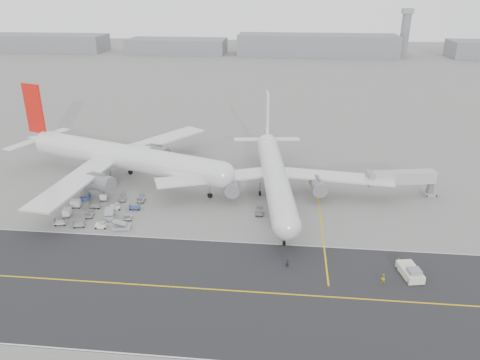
# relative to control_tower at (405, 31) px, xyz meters

# --- Properties ---
(ground) EXTENTS (700.00, 700.00, 0.00)m
(ground) POSITION_rel_control_tower_xyz_m (-100.00, -265.00, -16.25)
(ground) COLOR gray
(ground) RESTS_ON ground
(taxiway) EXTENTS (220.00, 59.00, 0.03)m
(taxiway) POSITION_rel_control_tower_xyz_m (-94.98, -282.98, -16.24)
(taxiway) COLOR #2A2A2D
(taxiway) RESTS_ON ground
(horizon_buildings) EXTENTS (520.00, 28.00, 28.00)m
(horizon_buildings) POSITION_rel_control_tower_xyz_m (-70.00, -5.00, -16.25)
(horizon_buildings) COLOR gray
(horizon_buildings) RESTS_ON ground
(control_tower) EXTENTS (7.00, 7.00, 31.25)m
(control_tower) POSITION_rel_control_tower_xyz_m (0.00, 0.00, 0.00)
(control_tower) COLOR gray
(control_tower) RESTS_ON ground
(airliner_a) EXTENTS (62.93, 61.79, 22.62)m
(airliner_a) POSITION_rel_control_tower_xyz_m (-120.34, -238.55, -9.75)
(airliner_a) COLOR silver
(airliner_a) RESTS_ON ground
(airliner_b) EXTENTS (56.11, 57.05, 19.73)m
(airliner_b) POSITION_rel_control_tower_xyz_m (-80.70, -244.58, -10.57)
(airliner_b) COLOR silver
(airliner_b) RESTS_ON ground
(pushback_tug) EXTENTS (3.97, 7.95, 2.24)m
(pushback_tug) POSITION_rel_control_tower_xyz_m (-55.63, -275.58, -15.33)
(pushback_tug) COLOR silver
(pushback_tug) RESTS_ON ground
(jet_bridge) EXTENTS (17.55, 6.56, 6.55)m
(jet_bridge) POSITION_rel_control_tower_xyz_m (-50.48, -241.51, -11.69)
(jet_bridge) COLOR gray
(jet_bridge) RESTS_ON ground
(gse_cluster) EXTENTS (23.41, 22.76, 1.88)m
(gse_cluster) POSITION_rel_control_tower_xyz_m (-118.50, -257.58, -16.25)
(gse_cluster) COLOR gray
(gse_cluster) RESTS_ON ground
(stray_dolly) EXTENTS (1.62, 2.60, 1.59)m
(stray_dolly) POSITION_rel_control_tower_xyz_m (-83.49, -254.79, -16.25)
(stray_dolly) COLOR silver
(stray_dolly) RESTS_ON ground
(ground_crew_a) EXTENTS (0.77, 0.66, 1.80)m
(ground_crew_a) POSITION_rel_control_tower_xyz_m (-77.06, -275.09, -15.36)
(ground_crew_a) COLOR black
(ground_crew_a) RESTS_ON ground
(ground_crew_b) EXTENTS (1.04, 0.92, 1.80)m
(ground_crew_b) POSITION_rel_control_tower_xyz_m (-60.80, -278.09, -15.36)
(ground_crew_b) COLOR gold
(ground_crew_b) RESTS_ON ground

